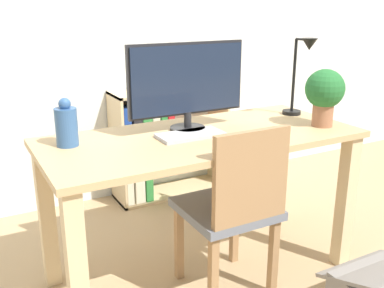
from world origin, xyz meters
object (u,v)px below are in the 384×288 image
keyboard (190,135)px  potted_plant (325,92)px  monitor (187,82)px  chair (234,206)px  vase (66,125)px  bookshelf (153,143)px  desk_lamp (302,69)px

keyboard → potted_plant: size_ratio=1.08×
monitor → chair: bearing=-78.3°
potted_plant → keyboard: bearing=167.2°
potted_plant → chair: (-0.56, -0.07, -0.45)m
chair → vase: bearing=153.9°
keyboard → chair: 0.38m
keyboard → chair: chair is taller
monitor → bookshelf: monitor is taller
monitor → vase: bearing=177.3°
bookshelf → chair: bearing=-96.2°
desk_lamp → chair: bearing=-155.1°
vase → potted_plant: (1.19, -0.28, 0.08)m
desk_lamp → vase: bearing=176.7°
monitor → potted_plant: size_ratio=2.10×
potted_plant → chair: bearing=-173.2°
desk_lamp → potted_plant: 0.22m
chair → bookshelf: (0.13, 1.20, -0.06)m
bookshelf → potted_plant: bearing=-69.3°
keyboard → monitor: bearing=68.4°
desk_lamp → potted_plant: size_ratio=1.47×
keyboard → chair: (0.10, -0.22, -0.29)m
vase → desk_lamp: 1.23m
monitor → keyboard: (-0.04, -0.10, -0.23)m
vase → chair: (0.63, -0.34, -0.37)m
keyboard → bookshelf: (0.24, 0.98, -0.35)m
monitor → desk_lamp: same height
monitor → bookshelf: (0.20, 0.88, -0.57)m
vase → bookshelf: (0.76, 0.85, -0.43)m
desk_lamp → potted_plant: desk_lamp is taller
vase → monitor: bearing=-2.7°
desk_lamp → chair: desk_lamp is taller
monitor → vase: size_ratio=2.83×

